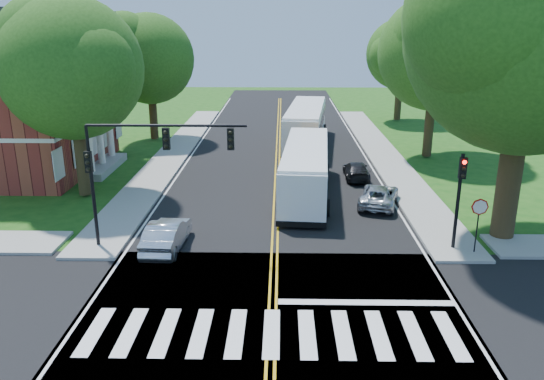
{
  "coord_description": "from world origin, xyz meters",
  "views": [
    {
      "loc": [
        0.31,
        -16.06,
        10.03
      ],
      "look_at": [
        -0.15,
        7.92,
        2.4
      ],
      "focal_mm": 35.0,
      "sensor_mm": 36.0,
      "label": 1
    }
  ],
  "objects_px": {
    "dark_sedan": "(356,170)",
    "hatchback": "(167,235)",
    "bus_follow": "(306,125)",
    "bus_lead": "(306,169)",
    "signal_nw": "(142,157)",
    "suv": "(379,195)",
    "signal_ne": "(460,189)"
  },
  "relations": [
    {
      "from": "bus_lead",
      "to": "bus_follow",
      "type": "height_order",
      "value": "bus_follow"
    },
    {
      "from": "suv",
      "to": "dark_sedan",
      "type": "xyz_separation_m",
      "value": [
        -0.56,
        5.4,
        -0.03
      ]
    },
    {
      "from": "signal_nw",
      "to": "bus_lead",
      "type": "height_order",
      "value": "signal_nw"
    },
    {
      "from": "signal_nw",
      "to": "suv",
      "type": "xyz_separation_m",
      "value": [
        11.71,
        6.27,
        -3.78
      ]
    },
    {
      "from": "bus_lead",
      "to": "bus_follow",
      "type": "xyz_separation_m",
      "value": [
        0.58,
        13.69,
        0.15
      ]
    },
    {
      "from": "bus_follow",
      "to": "signal_nw",
      "type": "bearing_deg",
      "value": 75.86
    },
    {
      "from": "signal_nw",
      "to": "hatchback",
      "type": "distance_m",
      "value": 3.79
    },
    {
      "from": "signal_nw",
      "to": "suv",
      "type": "height_order",
      "value": "signal_nw"
    },
    {
      "from": "bus_follow",
      "to": "hatchback",
      "type": "xyz_separation_m",
      "value": [
        -7.29,
        -21.85,
        -1.06
      ]
    },
    {
      "from": "dark_sedan",
      "to": "bus_lead",
      "type": "bearing_deg",
      "value": 46.58
    },
    {
      "from": "hatchback",
      "to": "suv",
      "type": "distance_m",
      "value": 12.54
    },
    {
      "from": "bus_follow",
      "to": "bus_lead",
      "type": "bearing_deg",
      "value": 94.03
    },
    {
      "from": "signal_ne",
      "to": "dark_sedan",
      "type": "distance_m",
      "value": 12.26
    },
    {
      "from": "signal_nw",
      "to": "dark_sedan",
      "type": "bearing_deg",
      "value": 46.34
    },
    {
      "from": "bus_follow",
      "to": "dark_sedan",
      "type": "xyz_separation_m",
      "value": [
        2.96,
        -10.11,
        -1.19
      ]
    },
    {
      "from": "hatchback",
      "to": "bus_lead",
      "type": "bearing_deg",
      "value": -126.85
    },
    {
      "from": "signal_ne",
      "to": "bus_follow",
      "type": "distance_m",
      "value": 22.58
    },
    {
      "from": "dark_sedan",
      "to": "hatchback",
      "type": "bearing_deg",
      "value": 50.14
    },
    {
      "from": "signal_ne",
      "to": "bus_lead",
      "type": "xyz_separation_m",
      "value": [
        -6.45,
        8.09,
        -1.35
      ]
    },
    {
      "from": "signal_nw",
      "to": "dark_sedan",
      "type": "height_order",
      "value": "signal_nw"
    },
    {
      "from": "signal_nw",
      "to": "bus_lead",
      "type": "bearing_deg",
      "value": 46.8
    },
    {
      "from": "signal_ne",
      "to": "dark_sedan",
      "type": "relative_size",
      "value": 1.14
    },
    {
      "from": "signal_ne",
      "to": "bus_follow",
      "type": "xyz_separation_m",
      "value": [
        -5.87,
        21.77,
        -1.2
      ]
    },
    {
      "from": "bus_follow",
      "to": "suv",
      "type": "height_order",
      "value": "bus_follow"
    },
    {
      "from": "signal_ne",
      "to": "dark_sedan",
      "type": "bearing_deg",
      "value": 104.01
    },
    {
      "from": "hatchback",
      "to": "suv",
      "type": "height_order",
      "value": "hatchback"
    },
    {
      "from": "bus_follow",
      "to": "dark_sedan",
      "type": "bearing_deg",
      "value": 112.78
    },
    {
      "from": "bus_follow",
      "to": "hatchback",
      "type": "relative_size",
      "value": 3.12
    },
    {
      "from": "suv",
      "to": "dark_sedan",
      "type": "bearing_deg",
      "value": -68.18
    },
    {
      "from": "signal_ne",
      "to": "hatchback",
      "type": "relative_size",
      "value": 1.05
    },
    {
      "from": "signal_ne",
      "to": "hatchback",
      "type": "height_order",
      "value": "signal_ne"
    },
    {
      "from": "bus_follow",
      "to": "hatchback",
      "type": "height_order",
      "value": "bus_follow"
    }
  ]
}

